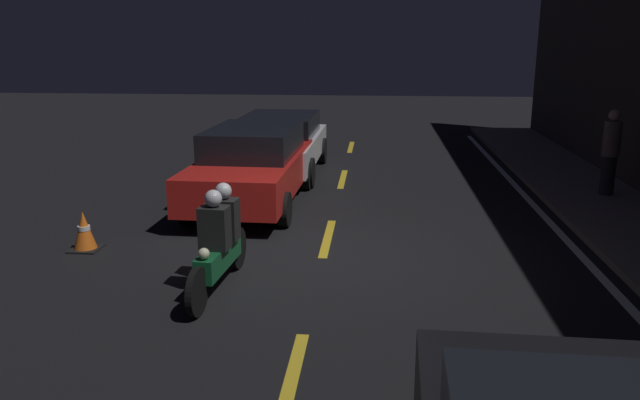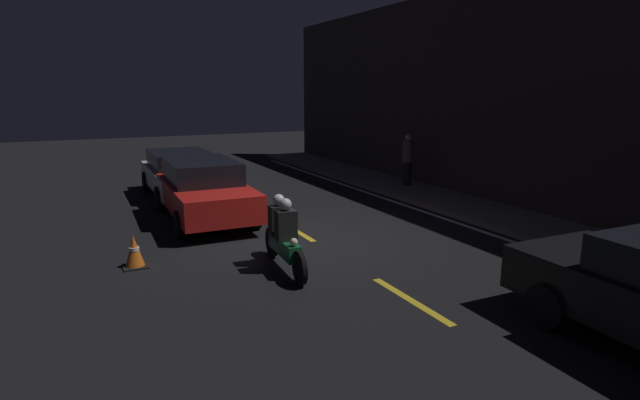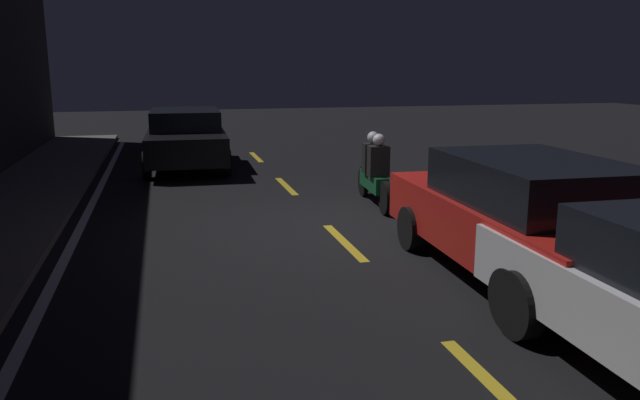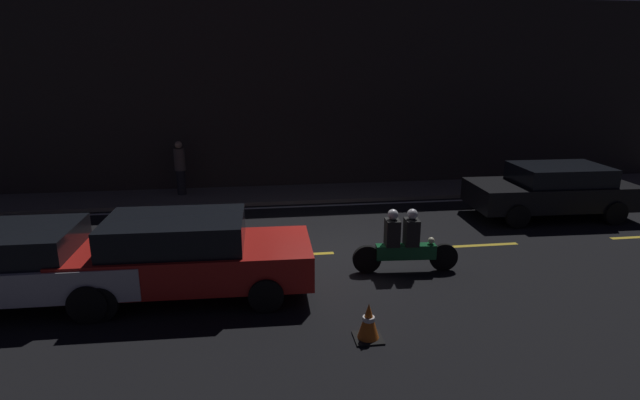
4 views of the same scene
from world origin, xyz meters
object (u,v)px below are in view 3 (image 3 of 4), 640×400
Objects in this scene: van_black at (186,137)px; motorcycle at (375,172)px; traffic_cone_near at (532,197)px; taxi_red at (524,216)px.

van_black is 6.21m from motorcycle.
motorcycle reaches higher than traffic_cone_near.
taxi_red is 1.01× the size of van_black.
van_black is 2.03× the size of motorcycle.
traffic_cone_near is at bearing -113.64° from motorcycle.
taxi_red is 3.67m from traffic_cone_near.
van_black is at bearing 35.40° from motorcycle.
van_black is at bearing 40.67° from traffic_cone_near.
motorcycle is at bearing 7.03° from taxi_red.
taxi_red reaches higher than van_black.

